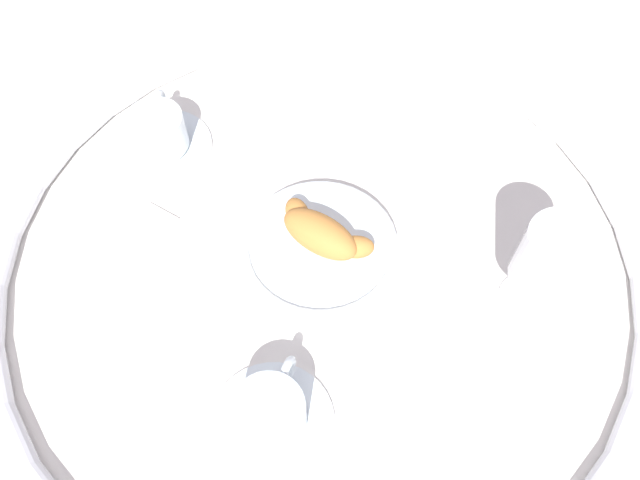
{
  "coord_description": "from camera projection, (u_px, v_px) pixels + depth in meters",
  "views": [
    {
      "loc": [
        0.24,
        -0.3,
        0.67
      ],
      "look_at": [
        -0.01,
        0.01,
        0.03
      ],
      "focal_mm": 35.2,
      "sensor_mm": 36.0,
      "label": 1
    }
  ],
  "objects": [
    {
      "name": "croissant_large",
      "position": [
        322.0,
        233.0,
        0.74
      ],
      "size": [
        0.14,
        0.07,
        0.04
      ],
      "color": "#BC7A38",
      "rests_on": "pastry_plate"
    },
    {
      "name": "ground_plane",
      "position": [
        320.0,
        261.0,
        0.77
      ],
      "size": [
        2.2,
        2.2,
        0.0
      ],
      "primitive_type": "plane",
      "color": "silver"
    },
    {
      "name": "table_chrome_rim",
      "position": [
        320.0,
        256.0,
        0.76
      ],
      "size": [
        0.79,
        0.79,
        0.02
      ],
      "primitive_type": "torus",
      "color": "silver",
      "rests_on": "ground_plane"
    },
    {
      "name": "coffee_cup_near",
      "position": [
        270.0,
        416.0,
        0.65
      ],
      "size": [
        0.14,
        0.14,
        0.06
      ],
      "color": "silver",
      "rests_on": "ground_plane"
    },
    {
      "name": "pastry_plate",
      "position": [
        320.0,
        248.0,
        0.77
      ],
      "size": [
        0.19,
        0.19,
        0.02
      ],
      "color": "silver",
      "rests_on": "ground_plane"
    },
    {
      "name": "sugar_packet",
      "position": [
        156.0,
        220.0,
        0.8
      ],
      "size": [
        0.05,
        0.04,
        0.01
      ],
      "primitive_type": "cube",
      "rotation": [
        0.0,
        0.0,
        0.13
      ],
      "color": "white",
      "rests_on": "ground_plane"
    },
    {
      "name": "coffee_cup_far",
      "position": [
        159.0,
        135.0,
        0.84
      ],
      "size": [
        0.14,
        0.14,
        0.06
      ],
      "color": "silver",
      "rests_on": "ground_plane"
    },
    {
      "name": "juice_glass_left",
      "position": [
        552.0,
        260.0,
        0.66
      ],
      "size": [
        0.08,
        0.08,
        0.14
      ],
      "color": "white",
      "rests_on": "ground_plane"
    }
  ]
}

